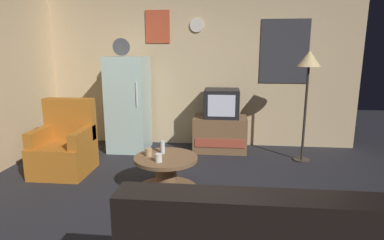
% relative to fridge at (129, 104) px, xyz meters
% --- Properties ---
extents(ground_plane, '(12.00, 12.00, 0.00)m').
position_rel_fridge_xyz_m(ground_plane, '(1.07, -1.97, -0.75)').
color(ground_plane, '#232328').
extents(wall_with_art, '(5.20, 0.12, 2.66)m').
position_rel_fridge_xyz_m(wall_with_art, '(1.08, 0.48, 0.58)').
color(wall_with_art, '#D1B284').
rests_on(wall_with_art, ground_plane).
extents(fridge, '(0.60, 0.62, 1.77)m').
position_rel_fridge_xyz_m(fridge, '(0.00, 0.00, 0.00)').
color(fridge, silver).
rests_on(fridge, ground_plane).
extents(tv_stand, '(0.84, 0.53, 0.56)m').
position_rel_fridge_xyz_m(tv_stand, '(1.46, 0.09, -0.48)').
color(tv_stand, brown).
rests_on(tv_stand, ground_plane).
extents(crt_tv, '(0.54, 0.51, 0.44)m').
position_rel_fridge_xyz_m(crt_tv, '(1.48, 0.09, 0.02)').
color(crt_tv, black).
rests_on(crt_tv, tv_stand).
extents(standing_lamp, '(0.32, 0.32, 1.59)m').
position_rel_fridge_xyz_m(standing_lamp, '(2.67, -0.28, 0.60)').
color(standing_lamp, '#332D28').
rests_on(standing_lamp, ground_plane).
extents(coffee_table, '(0.72, 0.72, 0.42)m').
position_rel_fridge_xyz_m(coffee_table, '(0.88, -1.52, -0.54)').
color(coffee_table, brown).
rests_on(coffee_table, ground_plane).
extents(wine_glass, '(0.05, 0.05, 0.15)m').
position_rel_fridge_xyz_m(wine_glass, '(0.82, -1.40, -0.26)').
color(wine_glass, silver).
rests_on(wine_glass, coffee_table).
extents(mug_ceramic_white, '(0.08, 0.08, 0.09)m').
position_rel_fridge_xyz_m(mug_ceramic_white, '(0.83, -1.69, -0.29)').
color(mug_ceramic_white, silver).
rests_on(mug_ceramic_white, coffee_table).
extents(mug_ceramic_tan, '(0.08, 0.08, 0.09)m').
position_rel_fridge_xyz_m(mug_ceramic_tan, '(0.68, -1.51, -0.29)').
color(mug_ceramic_tan, tan).
rests_on(mug_ceramic_tan, coffee_table).
extents(armchair, '(0.68, 0.68, 0.96)m').
position_rel_fridge_xyz_m(armchair, '(-0.57, -1.04, -0.42)').
color(armchair, '#B2661E').
rests_on(armchair, ground_plane).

